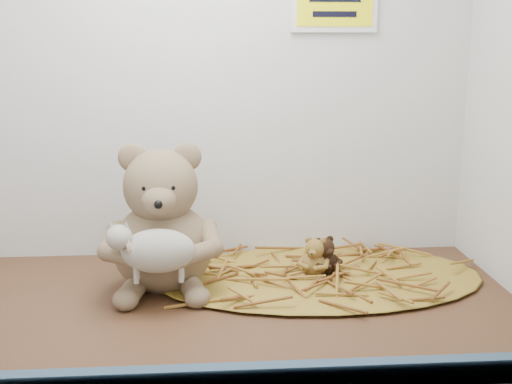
{
  "coord_description": "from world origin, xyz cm",
  "views": [
    {
      "loc": [
        3.46,
        -108.05,
        46.83
      ],
      "look_at": [
        11.64,
        2.87,
        20.32
      ],
      "focal_mm": 45.0,
      "sensor_mm": 36.0,
      "label": 1
    }
  ],
  "objects_px": {
    "mini_teddy_brown": "(324,254)",
    "mini_teddy_tan": "(315,255)",
    "main_teddy": "(162,217)",
    "toy_lamb": "(158,251)"
  },
  "relations": [
    {
      "from": "mini_teddy_brown",
      "to": "mini_teddy_tan",
      "type": "bearing_deg",
      "value": 172.86
    },
    {
      "from": "mini_teddy_tan",
      "to": "mini_teddy_brown",
      "type": "bearing_deg",
      "value": 41.85
    },
    {
      "from": "main_teddy",
      "to": "mini_teddy_brown",
      "type": "distance_m",
      "value": 0.33
    },
    {
      "from": "mini_teddy_tan",
      "to": "mini_teddy_brown",
      "type": "xyz_separation_m",
      "value": [
        0.02,
        0.01,
        -0.0
      ]
    },
    {
      "from": "main_teddy",
      "to": "mini_teddy_brown",
      "type": "xyz_separation_m",
      "value": [
        0.32,
        0.02,
        -0.09
      ]
    },
    {
      "from": "toy_lamb",
      "to": "mini_teddy_brown",
      "type": "bearing_deg",
      "value": 21.61
    },
    {
      "from": "toy_lamb",
      "to": "mini_teddy_brown",
      "type": "height_order",
      "value": "toy_lamb"
    },
    {
      "from": "mini_teddy_tan",
      "to": "main_teddy",
      "type": "bearing_deg",
      "value": -152.64
    },
    {
      "from": "main_teddy",
      "to": "mini_teddy_tan",
      "type": "distance_m",
      "value": 0.31
    },
    {
      "from": "main_teddy",
      "to": "toy_lamb",
      "type": "bearing_deg",
      "value": -91.33
    }
  ]
}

